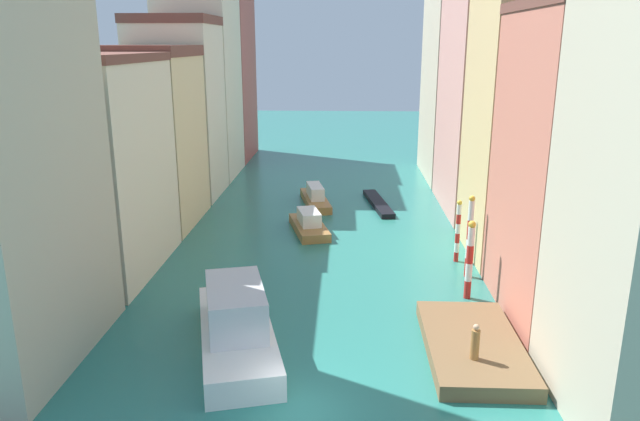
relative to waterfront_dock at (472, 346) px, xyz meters
name	(u,v)px	position (x,y,z in m)	size (l,w,h in m)	color
ground_plane	(324,221)	(-7.26, 19.69, -0.33)	(154.00, 154.00, 0.00)	#28756B
building_left_1	(93,166)	(-20.21, 9.23, 5.97)	(6.90, 10.45, 12.59)	beige
building_left_2	(147,137)	(-20.21, 18.99, 6.17)	(6.90, 8.90, 12.98)	beige
building_left_3	(179,108)	(-20.21, 27.61, 7.36)	(6.90, 7.62, 15.35)	beige
building_left_4	(200,72)	(-20.21, 36.11, 10.04)	(6.90, 9.08, 20.73)	beige
building_left_5	(220,65)	(-20.21, 45.89, 10.33)	(6.90, 10.25, 21.31)	#B25147
building_right_1	(586,166)	(5.69, 4.35, 7.20)	(6.90, 9.49, 15.05)	#C6705B
building_right_2	(531,119)	(5.69, 13.47, 8.30)	(6.90, 8.55, 17.24)	#DBB77A
building_right_3	(493,75)	(5.69, 23.99, 10.37)	(6.90, 11.80, 21.39)	tan
building_right_4	(464,68)	(5.69, 36.25, 10.49)	(6.90, 12.05, 21.63)	#BCB299
waterfront_dock	(472,346)	(0.00, 0.00, 0.00)	(4.02, 7.72, 0.67)	brown
person_on_dock	(475,343)	(-0.31, -1.71, 1.05)	(0.36, 0.36, 1.54)	olive
mooring_pole_0	(470,259)	(0.90, 5.86, 1.88)	(0.40, 0.40, 4.30)	red
mooring_pole_1	(469,236)	(1.47, 8.93, 2.15)	(0.35, 0.35, 4.87)	red
mooring_pole_2	(458,230)	(1.28, 11.42, 1.69)	(0.31, 0.31, 3.94)	red
vaporetto_white	(236,325)	(-10.38, -0.11, 0.82)	(5.24, 9.57, 3.00)	white
gondola_black	(378,203)	(-2.91, 24.45, -0.13)	(2.33, 8.18, 0.40)	black
motorboat_0	(309,224)	(-8.25, 17.08, 0.23)	(3.39, 6.02, 1.58)	olive
motorboat_1	(315,198)	(-8.19, 24.61, 0.25)	(3.05, 7.07, 1.66)	olive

